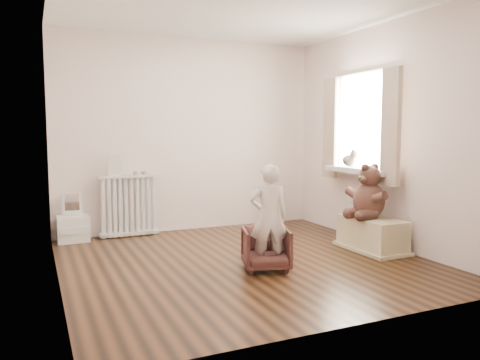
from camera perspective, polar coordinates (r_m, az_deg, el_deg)
name	(u,v)px	position (r m, az deg, el deg)	size (l,w,h in m)	color
floor	(244,261)	(4.93, 0.55, -9.85)	(3.60, 3.60, 0.01)	black
ceiling	(245,3)	(4.92, 0.58, 20.77)	(3.60, 3.60, 0.01)	white
back_wall	(190,135)	(6.43, -6.16, 5.48)	(3.60, 0.02, 2.60)	white
front_wall	(358,137)	(3.20, 14.15, 5.13)	(3.60, 0.02, 2.60)	white
left_wall	(54,136)	(4.32, -21.78, 5.01)	(0.02, 3.60, 2.60)	white
right_wall	(385,135)	(5.74, 17.21, 5.24)	(0.02, 3.60, 2.60)	white
window	(365,123)	(5.94, 15.04, 6.75)	(0.03, 0.90, 1.10)	white
window_sill	(358,170)	(5.90, 14.22, 1.14)	(0.22, 1.10, 0.06)	silver
curtain_left	(391,127)	(5.44, 17.92, 6.15)	(0.06, 0.26, 1.30)	#C7AF94
curtain_right	(331,128)	(6.33, 10.98, 6.22)	(0.06, 0.26, 1.30)	#C7AF94
radiator	(129,206)	(6.17, -13.39, -3.13)	(0.75, 0.14, 0.79)	silver
paper_doll	(115,165)	(6.09, -15.04, 1.78)	(0.16, 0.01, 0.27)	beige
tin_a	(136,173)	(6.14, -12.51, 0.84)	(0.09, 0.09, 0.05)	#A59E8C
tin_b	(145,173)	(6.16, -11.54, 0.84)	(0.08, 0.08, 0.04)	#A59E8C
toy_vanity	(73,219)	(6.08, -19.70, -4.55)	(0.37, 0.27, 0.58)	silver
armchair	(266,249)	(4.60, 3.20, -8.36)	(0.44, 0.45, 0.41)	#502A25
child	(269,217)	(4.49, 3.51, -4.52)	(0.37, 0.24, 1.01)	white
toy_bench	(372,233)	(5.55, 15.80, -6.18)	(0.41, 0.78, 0.37)	beige
teddy_bear	(369,191)	(5.49, 15.50, -1.32)	(0.49, 0.38, 0.60)	#3B221B
plush_cat	(350,159)	(6.01, 13.25, 2.49)	(0.17, 0.27, 0.23)	gray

